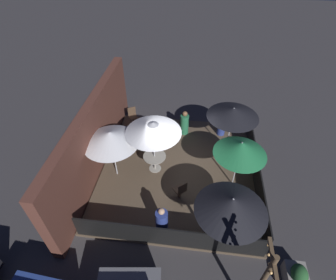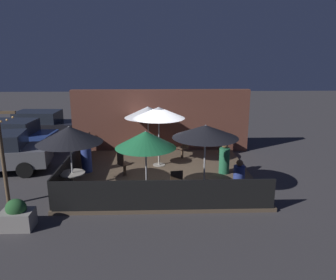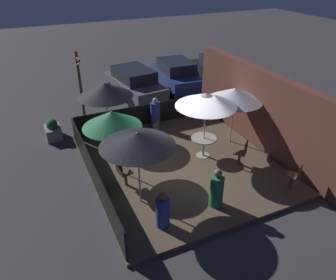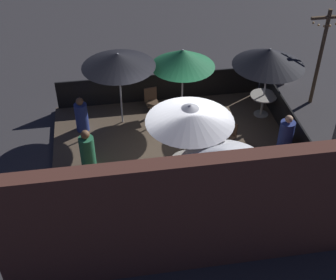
# 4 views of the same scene
# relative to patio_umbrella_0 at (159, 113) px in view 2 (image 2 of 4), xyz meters

# --- Properties ---
(ground_plane) EXTENTS (60.00, 60.00, 0.00)m
(ground_plane) POSITION_rel_patio_umbrella_0_xyz_m (0.12, -0.97, -2.36)
(ground_plane) COLOR #383538
(patio_deck) EXTENTS (6.88, 6.37, 0.12)m
(patio_deck) POSITION_rel_patio_umbrella_0_xyz_m (0.12, -0.97, -2.30)
(patio_deck) COLOR brown
(patio_deck) RESTS_ON ground_plane
(building_wall) EXTENTS (8.48, 0.36, 3.03)m
(building_wall) POSITION_rel_patio_umbrella_0_xyz_m (0.12, 2.44, -0.84)
(building_wall) COLOR brown
(building_wall) RESTS_ON ground_plane
(fence_front) EXTENTS (6.68, 0.05, 0.95)m
(fence_front) POSITION_rel_patio_umbrella_0_xyz_m (0.12, -4.11, -1.76)
(fence_front) COLOR black
(fence_front) RESTS_ON patio_deck
(fence_side_left) EXTENTS (0.05, 6.17, 0.95)m
(fence_side_left) POSITION_rel_patio_umbrella_0_xyz_m (-3.28, -0.97, -1.76)
(fence_side_left) COLOR black
(fence_side_left) RESTS_ON patio_deck
(patio_umbrella_0) EXTENTS (2.14, 2.14, 2.47)m
(patio_umbrella_0) POSITION_rel_patio_umbrella_0_xyz_m (0.00, 0.00, 0.00)
(patio_umbrella_0) COLOR #B2B2B7
(patio_umbrella_0) RESTS_ON patio_deck
(patio_umbrella_1) EXTENTS (2.14, 2.14, 2.30)m
(patio_umbrella_1) POSITION_rel_patio_umbrella_0_xyz_m (-2.90, -2.75, -0.21)
(patio_umbrella_1) COLOR #B2B2B7
(patio_umbrella_1) RESTS_ON patio_deck
(patio_umbrella_2) EXTENTS (1.93, 1.93, 2.23)m
(patio_umbrella_2) POSITION_rel_patio_umbrella_0_xyz_m (-0.43, -3.21, -0.28)
(patio_umbrella_2) COLOR #B2B2B7
(patio_umbrella_2) RESTS_ON patio_deck
(patio_umbrella_3) EXTENTS (2.13, 2.13, 2.36)m
(patio_umbrella_3) POSITION_rel_patio_umbrella_0_xyz_m (1.47, -3.02, -0.08)
(patio_umbrella_3) COLOR #B2B2B7
(patio_umbrella_3) RESTS_ON patio_deck
(patio_umbrella_4) EXTENTS (2.12, 2.12, 2.25)m
(patio_umbrella_4) POSITION_rel_patio_umbrella_0_xyz_m (-0.49, 1.52, -0.24)
(patio_umbrella_4) COLOR #B2B2B7
(patio_umbrella_4) RESTS_ON patio_deck
(dining_table_0) EXTENTS (0.93, 0.93, 0.76)m
(dining_table_0) POSITION_rel_patio_umbrella_0_xyz_m (-0.00, 0.00, -1.64)
(dining_table_0) COLOR #9E998E
(dining_table_0) RESTS_ON patio_deck
(dining_table_1) EXTENTS (0.82, 0.82, 0.72)m
(dining_table_1) POSITION_rel_patio_umbrella_0_xyz_m (-2.90, -2.75, -1.67)
(dining_table_1) COLOR #9E998E
(dining_table_1) RESTS_ON patio_deck
(patio_chair_0) EXTENTS (0.56, 0.56, 0.94)m
(patio_chair_0) POSITION_rel_patio_umbrella_0_xyz_m (1.09, 0.92, -1.72)
(patio_chair_0) COLOR #4C3828
(patio_chair_0) RESTS_ON patio_deck
(patio_chair_1) EXTENTS (0.54, 0.54, 0.95)m
(patio_chair_1) POSITION_rel_patio_umbrella_0_xyz_m (2.91, 1.60, -1.72)
(patio_chair_1) COLOR #4C3828
(patio_chair_1) RESTS_ON patio_deck
(patio_chair_2) EXTENTS (0.56, 0.56, 0.92)m
(patio_chair_2) POSITION_rel_patio_umbrella_0_xyz_m (-1.38, -1.20, -1.74)
(patio_chair_2) COLOR #4C3828
(patio_chair_2) RESTS_ON patio_deck
(patio_chair_3) EXTENTS (0.46, 0.46, 0.96)m
(patio_chair_3) POSITION_rel_patio_umbrella_0_xyz_m (0.53, -3.23, -1.71)
(patio_chair_3) COLOR #4C3828
(patio_chair_3) RESTS_ON patio_deck
(patron_0) EXTENTS (0.43, 0.43, 1.36)m
(patron_0) POSITION_rel_patio_umbrella_0_xyz_m (-2.87, -0.71, -1.64)
(patron_0) COLOR navy
(patron_0) RESTS_ON patio_deck
(patron_1) EXTENTS (0.57, 0.57, 1.26)m
(patron_1) POSITION_rel_patio_umbrella_0_xyz_m (2.55, -1.03, -1.68)
(patron_1) COLOR #236642
(patron_1) RESTS_ON patio_deck
(patron_2) EXTENTS (0.39, 0.39, 1.13)m
(patron_2) POSITION_rel_patio_umbrella_0_xyz_m (2.69, -2.82, -1.74)
(patron_2) COLOR navy
(patron_2) RESTS_ON patio_deck
(planter_box) EXTENTS (0.87, 0.61, 0.86)m
(planter_box) POSITION_rel_patio_umbrella_0_xyz_m (-3.92, -4.84, -1.99)
(planter_box) COLOR gray
(planter_box) RESTS_ON ground_plane
(light_post) EXTENTS (1.10, 0.12, 3.23)m
(light_post) POSITION_rel_patio_umbrella_0_xyz_m (-4.82, -3.36, -0.53)
(light_post) COLOR brown
(light_post) RESTS_ON ground_plane
(parked_car_1) EXTENTS (4.04, 2.00, 1.62)m
(parked_car_1) POSITION_rel_patio_umbrella_0_xyz_m (-6.99, 2.26, -1.52)
(parked_car_1) COLOR navy
(parked_car_1) RESTS_ON ground_plane
(parked_car_2) EXTENTS (4.22, 1.97, 1.62)m
(parked_car_2) POSITION_rel_patio_umbrella_0_xyz_m (-6.63, 4.86, -1.51)
(parked_car_2) COLOR black
(parked_car_2) RESTS_ON ground_plane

